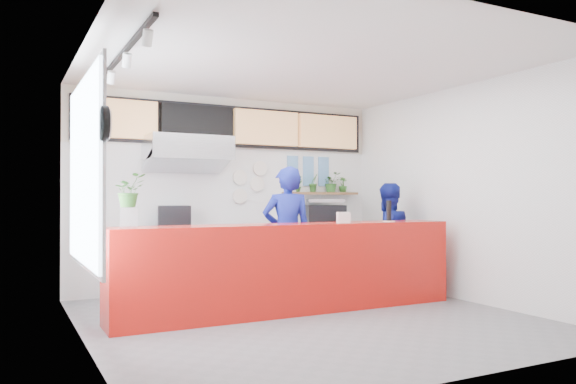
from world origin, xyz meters
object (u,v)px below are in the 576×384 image
object	(u,v)px
service_counter	(292,268)
espresso_machine	(325,217)
panini_oven	(174,220)
pepper_mill	(389,211)
staff_center	(287,235)
staff_right	(387,238)

from	to	relation	value
service_counter	espresso_machine	xyz separation A→B (m)	(1.57, 1.80, 0.55)
panini_oven	pepper_mill	size ratio (longest dim) A/B	1.67
panini_oven	pepper_mill	distance (m)	3.07
panini_oven	staff_center	world-z (taller)	staff_center
espresso_machine	pepper_mill	bearing A→B (deg)	-73.20
espresso_machine	staff_right	size ratio (longest dim) A/B	0.38
service_counter	staff_center	world-z (taller)	staff_center
service_counter	pepper_mill	size ratio (longest dim) A/B	16.46
pepper_mill	staff_right	bearing A→B (deg)	54.31
service_counter	panini_oven	size ratio (longest dim) A/B	9.87
espresso_machine	pepper_mill	world-z (taller)	pepper_mill
espresso_machine	staff_center	bearing A→B (deg)	-117.68
service_counter	staff_right	bearing A→B (deg)	17.27
panini_oven	staff_right	world-z (taller)	staff_right
panini_oven	staff_center	xyz separation A→B (m)	(1.23, -1.20, -0.18)
panini_oven	staff_center	bearing A→B (deg)	-31.21
panini_oven	staff_center	size ratio (longest dim) A/B	0.25
panini_oven	pepper_mill	xyz separation A→B (m)	(2.45, -1.85, 0.15)
espresso_machine	panini_oven	bearing A→B (deg)	-159.86
pepper_mill	panini_oven	bearing A→B (deg)	142.89
service_counter	espresso_machine	bearing A→B (deg)	48.97
panini_oven	espresso_machine	world-z (taller)	panini_oven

